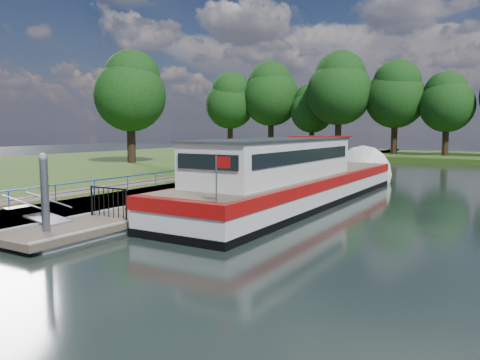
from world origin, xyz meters
The scene contains 17 objects.
ground centered at (0.00, 0.00, 0.00)m, with size 160.00×160.00×0.00m, color black.
riverbank centered at (-18.00, 15.00, 0.39)m, with size 32.00×90.00×0.78m, color #2A4714.
bank_edge centered at (-2.55, 15.00, 0.39)m, with size 1.10×90.00×0.78m, color #473D2D.
footpath centered at (-4.40, 8.00, 0.80)m, with size 1.60×40.00×0.05m, color brown.
carpark centered at (-11.00, 38.00, 0.81)m, with size 14.00×12.00×0.06m, color black.
blue_fence centered at (-2.75, 3.00, 1.31)m, with size 0.04×18.04×0.72m.
pontoon centered at (0.00, 13.00, 0.18)m, with size 2.50×30.00×0.56m.
mooring_piles centered at (0.00, 13.00, 1.28)m, with size 0.30×27.30×3.55m.
gangway centered at (-1.85, 0.50, 0.63)m, with size 2.58×1.00×0.92m.
gate_panel centered at (0.00, 2.20, 1.15)m, with size 1.85×0.05×1.15m.
barge centered at (3.60, 11.96, 1.09)m, with size 4.36×21.15×4.78m.
horizon_trees centered at (-1.61, 48.68, 7.95)m, with size 54.38×10.03×12.87m.
bank_tree_a centered at (-15.99, 20.08, 7.02)m, with size 6.12×6.12×9.72m.
car_a centered at (-8.35, 35.16, 1.41)m, with size 1.35×3.37×1.15m, color #999999.
car_b centered at (-10.16, 35.98, 1.45)m, with size 1.29×3.71×1.22m, color #999999.
car_c centered at (-14.74, 37.17, 1.37)m, with size 1.49×3.67×1.07m, color #999999.
car_d centered at (-8.37, 39.71, 1.46)m, with size 2.08×4.51×1.25m, color #999999.
Camera 1 is at (13.11, -10.06, 3.71)m, focal length 35.00 mm.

